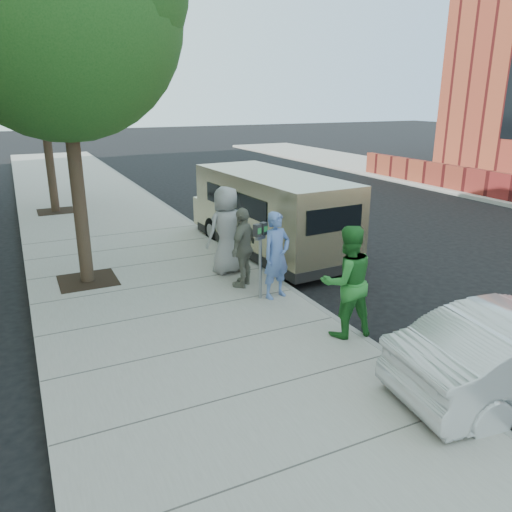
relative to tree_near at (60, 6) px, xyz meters
name	(u,v)px	position (x,y,z in m)	size (l,w,h in m)	color
ground	(229,308)	(2.25, -2.40, -5.55)	(120.00, 120.00, 0.00)	black
sidewalk	(179,314)	(1.25, -2.40, -5.47)	(5.00, 60.00, 0.15)	gray
curb_face	(293,293)	(3.69, -2.40, -5.47)	(0.12, 60.00, 0.16)	gray
tree_near	(60,6)	(0.00, 0.00, 0.00)	(4.62, 4.60, 7.53)	black
tree_far	(39,66)	(0.00, 7.60, -0.66)	(3.92, 3.80, 6.49)	black
parking_meter	(260,245)	(2.88, -2.52, -4.30)	(0.33, 0.22, 1.52)	gray
van	(269,212)	(4.61, 0.46, -4.43)	(2.22, 5.79, 2.11)	#BDB288
person_officer	(276,255)	(3.20, -2.58, -4.54)	(0.63, 0.41, 1.72)	#5A79C0
person_green_shirt	(347,282)	(3.45, -4.53, -4.46)	(0.91, 0.71, 1.88)	#287C2F
person_gray_shirt	(227,230)	(2.89, -0.82, -4.42)	(0.96, 0.62, 1.95)	gray
person_striped_polo	(243,247)	(2.88, -1.74, -4.56)	(0.98, 0.41, 1.67)	gray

